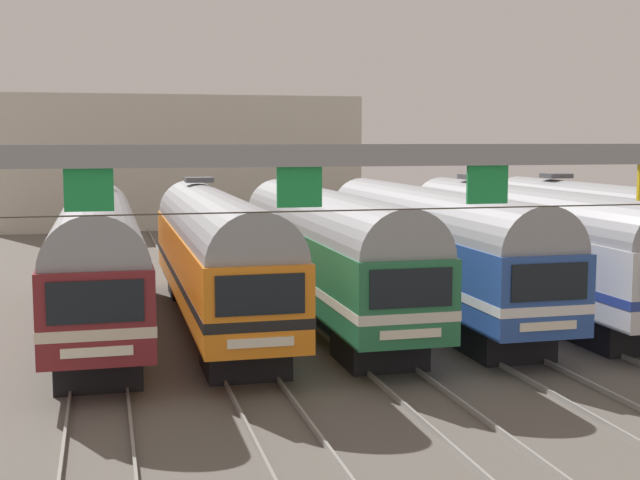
# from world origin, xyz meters

# --- Properties ---
(ground_plane) EXTENTS (160.00, 160.00, 0.00)m
(ground_plane) POSITION_xyz_m (0.00, 0.00, 0.00)
(ground_plane) COLOR #5B564F
(track_bed) EXTENTS (21.51, 70.00, 0.15)m
(track_bed) POSITION_xyz_m (-0.00, 17.00, 0.07)
(track_bed) COLOR gray
(track_bed) RESTS_ON ground
(commuter_train_maroon) EXTENTS (2.88, 18.06, 5.05)m
(commuter_train_maroon) POSITION_xyz_m (-10.00, -0.00, 2.69)
(commuter_train_maroon) COLOR maroon
(commuter_train_maroon) RESTS_ON ground
(commuter_train_orange) EXTENTS (2.88, 18.06, 5.05)m
(commuter_train_orange) POSITION_xyz_m (-6.00, -0.00, 2.69)
(commuter_train_orange) COLOR orange
(commuter_train_orange) RESTS_ON ground
(commuter_train_green) EXTENTS (2.88, 18.06, 4.77)m
(commuter_train_green) POSITION_xyz_m (-2.00, -0.01, 2.69)
(commuter_train_green) COLOR #236B42
(commuter_train_green) RESTS_ON ground
(commuter_train_blue) EXTENTS (2.88, 18.06, 4.77)m
(commuter_train_blue) POSITION_xyz_m (2.00, -0.01, 2.69)
(commuter_train_blue) COLOR #284C9E
(commuter_train_blue) RESTS_ON ground
(commuter_train_silver) EXTENTS (2.88, 18.06, 5.05)m
(commuter_train_silver) POSITION_xyz_m (6.00, -0.00, 2.69)
(commuter_train_silver) COLOR silver
(commuter_train_silver) RESTS_ON ground
(commuter_train_stainless) EXTENTS (2.88, 18.06, 5.05)m
(commuter_train_stainless) POSITION_xyz_m (10.00, -0.00, 2.69)
(commuter_train_stainless) COLOR #B2B5BA
(commuter_train_stainless) RESTS_ON ground
(catenary_gantry) EXTENTS (25.24, 0.44, 6.97)m
(catenary_gantry) POSITION_xyz_m (0.00, -13.50, 5.34)
(catenary_gantry) COLOR gray
(catenary_gantry) RESTS_ON ground
(maintenance_building) EXTENTS (26.77, 10.00, 9.79)m
(maintenance_building) POSITION_xyz_m (-4.10, 37.94, 4.89)
(maintenance_building) COLOR beige
(maintenance_building) RESTS_ON ground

